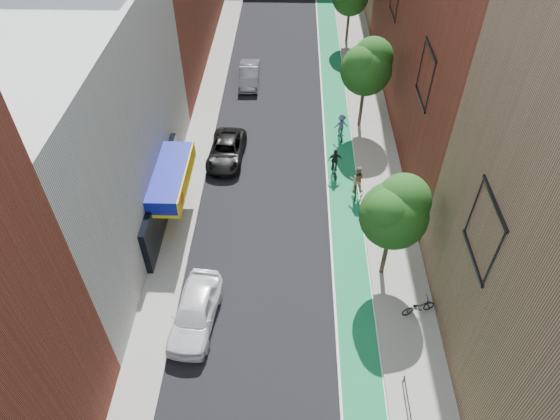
# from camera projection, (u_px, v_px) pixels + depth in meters

# --- Properties ---
(bike_lane) EXTENTS (2.00, 68.00, 0.01)m
(bike_lane) POSITION_uv_depth(u_px,v_px,m) (336.00, 111.00, 38.62)
(bike_lane) COLOR #167F41
(bike_lane) RESTS_ON ground
(sidewalk_left) EXTENTS (2.00, 68.00, 0.15)m
(sidewalk_left) POSITION_uv_depth(u_px,v_px,m) (207.00, 109.00, 38.78)
(sidewalk_left) COLOR gray
(sidewalk_left) RESTS_ON ground
(sidewalk_right) EXTENTS (3.00, 68.00, 0.15)m
(sidewalk_right) POSITION_uv_depth(u_px,v_px,m) (368.00, 111.00, 38.52)
(sidewalk_right) COLOR gray
(sidewalk_right) RESTS_ON ground
(building_left_white) EXTENTS (8.00, 20.00, 12.00)m
(building_left_white) POSITION_uv_depth(u_px,v_px,m) (70.00, 134.00, 26.11)
(building_left_white) COLOR silver
(building_left_white) RESTS_ON ground
(tree_near) EXTENTS (3.40, 3.36, 6.42)m
(tree_near) POSITION_uv_depth(u_px,v_px,m) (395.00, 211.00, 23.82)
(tree_near) COLOR #332619
(tree_near) RESTS_ON ground
(tree_mid) EXTENTS (3.55, 3.53, 6.74)m
(tree_mid) POSITION_uv_depth(u_px,v_px,m) (367.00, 66.00, 33.78)
(tree_mid) COLOR #332619
(tree_mid) RESTS_ON ground
(parked_car_white) EXTENTS (2.43, 5.05, 1.66)m
(parked_car_white) POSITION_uv_depth(u_px,v_px,m) (195.00, 312.00, 24.22)
(parked_car_white) COLOR white
(parked_car_white) RESTS_ON ground
(parked_car_black) EXTENTS (2.51, 5.03, 1.37)m
(parked_car_black) POSITION_uv_depth(u_px,v_px,m) (226.00, 151.00, 33.85)
(parked_car_black) COLOR black
(parked_car_black) RESTS_ON ground
(parked_car_silver) EXTENTS (1.63, 4.49, 1.47)m
(parked_car_silver) POSITION_uv_depth(u_px,v_px,m) (249.00, 75.00, 41.29)
(parked_car_silver) COLOR gray
(parked_car_silver) RESTS_ON ground
(cyclist_lane_near) EXTENTS (0.99, 1.57, 2.21)m
(cyclist_lane_near) POSITION_uv_depth(u_px,v_px,m) (357.00, 183.00, 30.93)
(cyclist_lane_near) COLOR black
(cyclist_lane_near) RESTS_ON ground
(cyclist_lane_mid) EXTENTS (1.00, 1.73, 1.99)m
(cyclist_lane_mid) POSITION_uv_depth(u_px,v_px,m) (335.00, 166.00, 32.57)
(cyclist_lane_mid) COLOR black
(cyclist_lane_mid) RESTS_ON ground
(cyclist_lane_far) EXTENTS (1.08, 1.64, 1.92)m
(cyclist_lane_far) POSITION_uv_depth(u_px,v_px,m) (341.00, 128.00, 35.46)
(cyclist_lane_far) COLOR black
(cyclist_lane_far) RESTS_ON ground
(parked_bike_far) EXTENTS (1.88, 1.14, 0.93)m
(parked_bike_far) POSITION_uv_depth(u_px,v_px,m) (419.00, 307.00, 24.70)
(parked_bike_far) COLOR black
(parked_bike_far) RESTS_ON sidewalk_right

